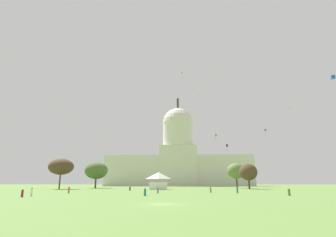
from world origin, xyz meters
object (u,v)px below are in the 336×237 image
person_maroon_near_tree_west (22,193)px  kite_magenta_low (100,164)px  kite_blue_mid (333,77)px  kite_black_mid (227,146)px  capitol_building (178,158)px  kite_red_mid (216,136)px  person_olive_front_left (289,192)px  person_denim_front_right (237,190)px  tree_east_far (248,172)px  kite_turquoise_low (175,165)px  tree_west_near (96,171)px  person_olive_edge_west (211,190)px  person_white_near_tree_east (32,192)px  kite_gold_high (177,102)px  person_grey_back_center (158,190)px  kite_orange_mid (291,109)px  tree_west_mid (61,167)px  event_tent (159,181)px  kite_yellow_high (199,95)px  tree_east_near (236,171)px  person_black_deep_crowd (130,189)px  kite_violet_mid (265,131)px  kite_cyan_mid (171,122)px  person_teal_back_right (145,192)px  kite_green_low (184,168)px

person_maroon_near_tree_west → kite_magenta_low: size_ratio=0.48×
kite_blue_mid → kite_black_mid: 75.88m
capitol_building → kite_red_mid: size_ratio=34.66×
person_olive_front_left → person_denim_front_right: bearing=25.7°
kite_blue_mid → kite_black_mid: bearing=-161.2°
tree_east_far → kite_turquoise_low: size_ratio=7.03×
tree_west_near → person_olive_edge_west: size_ratio=8.16×
person_white_near_tree_east → kite_gold_high: (27.03, 87.02, 45.19)m
person_denim_front_right → person_grey_back_center: bearing=-23.9°
person_maroon_near_tree_west → kite_orange_mid: 81.85m
tree_east_far → kite_black_mid: kite_black_mid is taller
kite_black_mid → tree_west_mid: bearing=83.4°
capitol_building → event_tent: capitol_building is taller
tree_east_far → person_white_near_tree_east: size_ratio=6.29×
person_grey_back_center → kite_yellow_high: size_ratio=0.52×
capitol_building → person_olive_edge_west: 142.17m
kite_red_mid → kite_magenta_low: bearing=-96.8°
tree_east_near → kite_magenta_low: 68.65m
person_denim_front_right → kite_red_mid: (1.24, 44.69, 21.42)m
tree_east_far → kite_turquoise_low: bearing=178.9°
event_tent → kite_red_mid: kite_red_mid is taller
kite_turquoise_low → kite_magenta_low: bearing=-146.6°
person_olive_edge_west → kite_yellow_high: size_ratio=0.51×
kite_magenta_low → kite_blue_mid: bearing=-128.7°
person_olive_front_left → kite_orange_mid: bearing=-31.7°
person_black_deep_crowd → kite_yellow_high: (28.93, 69.66, 55.79)m
event_tent → kite_violet_mid: kite_violet_mid is taller
kite_cyan_mid → kite_gold_high: bearing=-19.2°
event_tent → person_teal_back_right: bearing=-89.7°
tree_west_near → kite_red_mid: 59.99m
tree_east_near → person_olive_front_left: tree_east_near is taller
person_black_deep_crowd → kite_cyan_mid: size_ratio=1.21×
kite_magenta_low → kite_cyan_mid: (36.39, -0.93, 21.56)m
person_black_deep_crowd → kite_cyan_mid: bearing=4.8°
tree_west_near → person_grey_back_center: (35.50, -60.79, -7.58)m
kite_blue_mid → capitol_building: bearing=-156.8°
person_teal_back_right → kite_green_low: 126.52m
person_maroon_near_tree_west → kite_gold_high: bearing=62.9°
capitol_building → kite_blue_mid: 154.90m
person_grey_back_center → kite_red_mid: 54.81m
person_white_near_tree_east → kite_violet_mid: size_ratio=0.46×
kite_cyan_mid → kite_yellow_high: bearing=-12.1°
tree_east_far → person_white_near_tree_east: (-56.31, -59.80, -6.02)m
kite_cyan_mid → kite_turquoise_low: bearing=-149.6°
kite_red_mid → kite_violet_mid: bearing=100.4°
person_teal_back_right → kite_yellow_high: kite_yellow_high is taller
capitol_building → person_grey_back_center: bearing=-91.3°
kite_turquoise_low → kite_yellow_high: bearing=137.3°
person_black_deep_crowd → person_grey_back_center: 24.56m
tree_west_near → kite_yellow_high: size_ratio=4.16×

